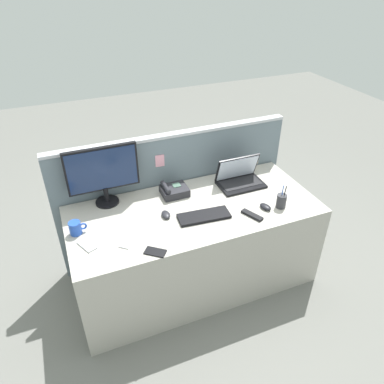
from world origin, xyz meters
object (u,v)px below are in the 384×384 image
object	(u,v)px
desk_phone	(174,190)
computer_mouse_right_hand	(166,215)
laptop	(239,177)
desktop_monitor	(103,172)
cell_phone_white_slab	(128,241)
computer_mouse_left_hand	(265,207)
pen_cup	(281,201)
coffee_mug	(76,228)
tv_remote	(252,215)
cell_phone_silver_slab	(87,245)
keyboard_main	(204,216)
cell_phone_black_slab	(155,252)

from	to	relation	value
desk_phone	computer_mouse_right_hand	bearing A→B (deg)	-121.12
laptop	desk_phone	bearing A→B (deg)	174.80
desktop_monitor	cell_phone_white_slab	distance (m)	0.57
desk_phone	computer_mouse_left_hand	size ratio (longest dim) A/B	2.03
pen_cup	coffee_mug	world-z (taller)	pen_cup
desktop_monitor	computer_mouse_left_hand	xyz separation A→B (m)	(1.08, -0.53, -0.25)
tv_remote	cell_phone_silver_slab	bearing A→B (deg)	149.54
coffee_mug	desk_phone	bearing A→B (deg)	14.72
keyboard_main	pen_cup	bearing A→B (deg)	-4.30
computer_mouse_left_hand	pen_cup	xyz separation A→B (m)	(0.12, -0.02, 0.04)
computer_mouse_left_hand	tv_remote	world-z (taller)	computer_mouse_left_hand
laptop	computer_mouse_left_hand	bearing A→B (deg)	-88.12
desktop_monitor	cell_phone_white_slab	xyz separation A→B (m)	(0.04, -0.51, -0.26)
laptop	desktop_monitor	bearing A→B (deg)	172.40
desktop_monitor	computer_mouse_right_hand	size ratio (longest dim) A/B	5.27
computer_mouse_left_hand	cell_phone_silver_slab	xyz separation A→B (m)	(-1.30, 0.08, -0.01)
computer_mouse_left_hand	desktop_monitor	bearing A→B (deg)	141.13
keyboard_main	computer_mouse_right_hand	bearing A→B (deg)	160.92
cell_phone_silver_slab	coffee_mug	world-z (taller)	coffee_mug
computer_mouse_left_hand	tv_remote	distance (m)	0.15
desktop_monitor	desk_phone	size ratio (longest dim) A/B	2.59
computer_mouse_left_hand	cell_phone_black_slab	bearing A→B (deg)	176.73
desktop_monitor	pen_cup	size ratio (longest dim) A/B	2.92
tv_remote	coffee_mug	size ratio (longest dim) A/B	1.43
desk_phone	tv_remote	size ratio (longest dim) A/B	1.20
keyboard_main	computer_mouse_left_hand	size ratio (longest dim) A/B	3.76
desktop_monitor	computer_mouse_left_hand	bearing A→B (deg)	-26.24
desk_phone	cell_phone_white_slab	distance (m)	0.63
cell_phone_white_slab	laptop	bearing A→B (deg)	59.56
cell_phone_white_slab	desk_phone	bearing A→B (deg)	81.44
computer_mouse_right_hand	computer_mouse_left_hand	bearing A→B (deg)	-11.19
laptop	cell_phone_black_slab	bearing A→B (deg)	-148.89
cell_phone_silver_slab	tv_remote	world-z (taller)	tv_remote
keyboard_main	pen_cup	world-z (taller)	pen_cup
computer_mouse_right_hand	coffee_mug	size ratio (longest dim) A/B	0.84
coffee_mug	keyboard_main	bearing A→B (deg)	-10.46
cell_phone_black_slab	desk_phone	bearing A→B (deg)	8.77
keyboard_main	computer_mouse_left_hand	bearing A→B (deg)	-3.70
computer_mouse_right_hand	cell_phone_white_slab	distance (m)	0.36
keyboard_main	coffee_mug	world-z (taller)	coffee_mug
computer_mouse_left_hand	coffee_mug	distance (m)	1.36
desktop_monitor	cell_phone_silver_slab	bearing A→B (deg)	-116.17
computer_mouse_left_hand	tv_remote	xyz separation A→B (m)	(-0.14, -0.05, -0.01)
cell_phone_black_slab	cell_phone_white_slab	bearing A→B (deg)	76.88
coffee_mug	tv_remote	bearing A→B (deg)	-13.17
computer_mouse_left_hand	cell_phone_silver_slab	world-z (taller)	computer_mouse_left_hand
cell_phone_black_slab	coffee_mug	world-z (taller)	coffee_mug
keyboard_main	cell_phone_white_slab	size ratio (longest dim) A/B	2.61
computer_mouse_right_hand	cell_phone_white_slab	size ratio (longest dim) A/B	0.70
desk_phone	coffee_mug	bearing A→B (deg)	-165.28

